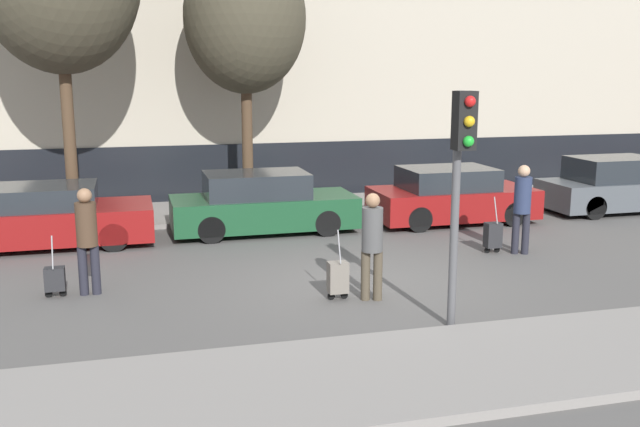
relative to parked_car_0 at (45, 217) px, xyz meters
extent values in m
plane|color=#565451|center=(5.55, -4.49, -0.62)|extent=(80.00, 80.00, 0.00)
cube|color=gray|center=(5.55, -8.24, -0.56)|extent=(28.00, 2.50, 0.12)
cube|color=gray|center=(5.55, 2.51, -0.56)|extent=(28.00, 3.00, 0.12)
cube|color=#B7AD99|center=(5.55, 5.75, 4.98)|extent=(28.00, 2.08, 11.21)
cube|color=black|center=(5.55, 4.69, 0.18)|extent=(27.44, 0.06, 1.60)
cube|color=maroon|center=(0.04, 0.00, -0.13)|extent=(4.36, 1.89, 0.70)
cube|color=#23282D|center=(-0.13, 0.00, 0.45)|extent=(2.40, 1.66, 0.47)
cylinder|color=black|center=(1.39, -0.85, -0.32)|extent=(0.60, 0.18, 0.60)
cylinder|color=black|center=(1.39, 0.85, -0.32)|extent=(0.60, 0.18, 0.60)
cube|color=#194728|center=(4.73, 0.11, -0.13)|extent=(4.21, 1.73, 0.70)
cube|color=#23282D|center=(4.56, 0.11, 0.50)|extent=(2.32, 1.52, 0.56)
cylinder|color=black|center=(6.04, -0.67, -0.32)|extent=(0.60, 0.18, 0.60)
cylinder|color=black|center=(6.04, 0.88, -0.32)|extent=(0.60, 0.18, 0.60)
cylinder|color=black|center=(3.43, -0.67, -0.32)|extent=(0.60, 0.18, 0.60)
cylinder|color=black|center=(3.43, 0.88, -0.32)|extent=(0.60, 0.18, 0.60)
cube|color=maroon|center=(9.43, 0.01, -0.13)|extent=(3.95, 1.85, 0.70)
cube|color=#23282D|center=(9.27, 0.01, 0.48)|extent=(2.17, 1.63, 0.52)
cylinder|color=black|center=(10.66, -0.82, -0.32)|extent=(0.60, 0.18, 0.60)
cylinder|color=black|center=(10.66, 0.85, -0.32)|extent=(0.60, 0.18, 0.60)
cylinder|color=black|center=(8.21, -0.82, -0.32)|extent=(0.60, 0.18, 0.60)
cylinder|color=black|center=(8.21, 0.85, -0.32)|extent=(0.60, 0.18, 0.60)
cube|color=#4C5156|center=(14.27, 0.14, -0.13)|extent=(4.00, 1.72, 0.70)
cube|color=#23282D|center=(14.11, 0.14, 0.52)|extent=(2.20, 1.52, 0.61)
cylinder|color=black|center=(15.51, 0.91, -0.32)|extent=(0.60, 0.18, 0.60)
cylinder|color=black|center=(13.03, -0.64, -0.32)|extent=(0.60, 0.18, 0.60)
cylinder|color=black|center=(13.03, 0.91, -0.32)|extent=(0.60, 0.18, 0.60)
cylinder|color=#23232D|center=(0.95, -3.77, -0.20)|extent=(0.15, 0.15, 0.84)
cylinder|color=#23232D|center=(1.15, -3.77, -0.20)|extent=(0.15, 0.15, 0.84)
cylinder|color=#473323|center=(1.05, -3.77, 0.58)|extent=(0.34, 0.34, 0.73)
sphere|color=#936B4C|center=(1.05, -3.77, 1.06)|extent=(0.24, 0.24, 0.24)
cube|color=#262628|center=(0.50, -3.77, -0.31)|extent=(0.32, 0.24, 0.38)
cylinder|color=black|center=(0.39, -3.77, -0.56)|extent=(0.12, 0.03, 0.12)
cylinder|color=black|center=(0.61, -3.77, -0.56)|extent=(0.12, 0.03, 0.12)
cylinder|color=gray|center=(0.50, -3.85, 0.15)|extent=(0.02, 0.19, 0.53)
cylinder|color=#4C4233|center=(5.41, -5.24, -0.21)|extent=(0.15, 0.15, 0.82)
cylinder|color=#4C4233|center=(5.60, -5.30, -0.21)|extent=(0.15, 0.15, 0.82)
cylinder|color=#4C4C4C|center=(5.50, -5.27, 0.56)|extent=(0.34, 0.34, 0.72)
sphere|color=#936B4C|center=(5.50, -5.27, 1.03)|extent=(0.23, 0.23, 0.23)
cube|color=slate|center=(4.98, -5.10, -0.25)|extent=(0.32, 0.24, 0.51)
cylinder|color=black|center=(4.87, -5.10, -0.56)|extent=(0.12, 0.03, 0.12)
cylinder|color=black|center=(5.09, -5.10, -0.56)|extent=(0.12, 0.03, 0.12)
cylinder|color=gray|center=(4.98, -5.17, 0.28)|extent=(0.02, 0.19, 0.53)
cylinder|color=#23232D|center=(9.33, -3.18, -0.20)|extent=(0.15, 0.15, 0.85)
cylinder|color=#23232D|center=(9.51, -3.26, -0.20)|extent=(0.15, 0.15, 0.85)
cylinder|color=#283351|center=(9.42, -3.22, 0.60)|extent=(0.34, 0.34, 0.74)
sphere|color=tan|center=(9.42, -3.22, 1.09)|extent=(0.24, 0.24, 0.24)
cube|color=#262628|center=(8.91, -3.01, -0.25)|extent=(0.32, 0.24, 0.51)
cylinder|color=black|center=(8.80, -3.01, -0.56)|extent=(0.12, 0.03, 0.12)
cylinder|color=black|center=(9.02, -3.01, -0.56)|extent=(0.12, 0.03, 0.12)
cylinder|color=gray|center=(8.91, -3.08, 0.28)|extent=(0.02, 0.19, 0.53)
cylinder|color=#515154|center=(6.23, -6.74, 1.08)|extent=(0.12, 0.12, 3.41)
cube|color=black|center=(6.23, -6.92, 2.39)|extent=(0.28, 0.24, 0.80)
sphere|color=red|center=(6.23, -7.07, 2.66)|extent=(0.15, 0.15, 0.15)
sphere|color=gold|center=(6.23, -7.07, 2.39)|extent=(0.15, 0.15, 0.15)
sphere|color=green|center=(6.23, -7.07, 2.12)|extent=(0.15, 0.15, 0.15)
torus|color=black|center=(5.55, 2.49, -0.14)|extent=(0.72, 0.06, 0.72)
torus|color=black|center=(4.50, 2.49, -0.14)|extent=(0.72, 0.06, 0.72)
cylinder|color=black|center=(5.03, 2.49, 0.05)|extent=(1.00, 0.05, 0.05)
cylinder|color=black|center=(4.84, 2.49, 0.25)|extent=(0.04, 0.04, 0.40)
cylinder|color=#4C3826|center=(4.79, 2.67, 1.22)|extent=(0.28, 0.28, 3.44)
ellipsoid|color=#423D2D|center=(4.79, 2.67, 4.36)|extent=(3.10, 3.10, 3.79)
cylinder|color=#4C3826|center=(0.46, 1.72, 1.51)|extent=(0.28, 0.28, 4.02)
camera|label=1|loc=(1.81, -15.82, 3.06)|focal=40.00mm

